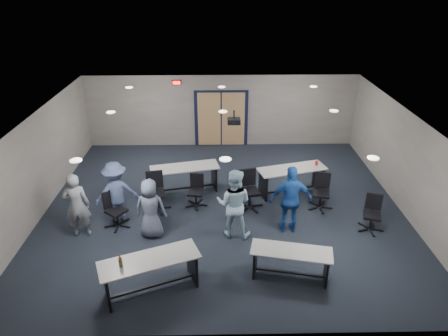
{
  "coord_description": "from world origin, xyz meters",
  "views": [
    {
      "loc": [
        -0.16,
        -9.76,
        6.1
      ],
      "look_at": [
        0.01,
        -0.3,
        1.37
      ],
      "focal_mm": 32.0,
      "sensor_mm": 36.0,
      "label": 1
    }
  ],
  "objects_px": {
    "chair_loose_left": "(116,210)",
    "person_lightblue": "(234,203)",
    "table_front_left": "(150,269)",
    "table_back_left": "(185,175)",
    "chair_back_b": "(196,191)",
    "chair_loose_right": "(372,214)",
    "table_back_right": "(292,176)",
    "person_back": "(116,192)",
    "table_front_right": "(291,259)",
    "chair_back_c": "(250,190)",
    "person_plaid": "(151,209)",
    "chair_back_d": "(321,192)",
    "person_gray": "(77,205)",
    "person_navy": "(291,200)",
    "chair_back_a": "(156,193)"
  },
  "relations": [
    {
      "from": "chair_loose_left",
      "to": "person_lightblue",
      "type": "bearing_deg",
      "value": -59.82
    },
    {
      "from": "table_front_right",
      "to": "table_back_right",
      "type": "bearing_deg",
      "value": 91.87
    },
    {
      "from": "chair_back_b",
      "to": "person_back",
      "type": "bearing_deg",
      "value": -151.91
    },
    {
      "from": "person_lightblue",
      "to": "person_navy",
      "type": "height_order",
      "value": "same"
    },
    {
      "from": "table_front_right",
      "to": "chair_back_c",
      "type": "xyz_separation_m",
      "value": [
        -0.67,
        2.85,
        0.08
      ]
    },
    {
      "from": "table_front_right",
      "to": "table_back_right",
      "type": "distance_m",
      "value": 3.74
    },
    {
      "from": "person_gray",
      "to": "chair_back_a",
      "type": "bearing_deg",
      "value": -156.36
    },
    {
      "from": "table_front_left",
      "to": "person_back",
      "type": "bearing_deg",
      "value": 93.16
    },
    {
      "from": "chair_loose_right",
      "to": "person_gray",
      "type": "distance_m",
      "value": 7.45
    },
    {
      "from": "chair_back_b",
      "to": "chair_back_c",
      "type": "xyz_separation_m",
      "value": [
        1.52,
        -0.14,
        0.09
      ]
    },
    {
      "from": "chair_loose_left",
      "to": "chair_loose_right",
      "type": "xyz_separation_m",
      "value": [
        6.6,
        -0.3,
        -0.02
      ]
    },
    {
      "from": "chair_back_c",
      "to": "table_front_right",
      "type": "bearing_deg",
      "value": -89.5
    },
    {
      "from": "person_gray",
      "to": "person_navy",
      "type": "xyz_separation_m",
      "value": [
        5.32,
        0.09,
        0.05
      ]
    },
    {
      "from": "person_gray",
      "to": "person_plaid",
      "type": "xyz_separation_m",
      "value": [
        1.82,
        -0.05,
        -0.08
      ]
    },
    {
      "from": "chair_back_d",
      "to": "chair_loose_right",
      "type": "bearing_deg",
      "value": -31.57
    },
    {
      "from": "chair_loose_right",
      "to": "table_back_right",
      "type": "bearing_deg",
      "value": 149.17
    },
    {
      "from": "table_back_left",
      "to": "person_navy",
      "type": "xyz_separation_m",
      "value": [
        2.82,
        -2.1,
        0.35
      ]
    },
    {
      "from": "person_back",
      "to": "table_front_left",
      "type": "bearing_deg",
      "value": 94.74
    },
    {
      "from": "table_back_right",
      "to": "chair_loose_right",
      "type": "relative_size",
      "value": 2.2
    },
    {
      "from": "table_front_right",
      "to": "person_plaid",
      "type": "bearing_deg",
      "value": 165.54
    },
    {
      "from": "chair_loose_left",
      "to": "person_lightblue",
      "type": "xyz_separation_m",
      "value": [
        3.04,
        -0.42,
        0.41
      ]
    },
    {
      "from": "chair_loose_right",
      "to": "person_lightblue",
      "type": "bearing_deg",
      "value": -160.34
    },
    {
      "from": "table_back_left",
      "to": "person_back",
      "type": "xyz_separation_m",
      "value": [
        -1.68,
        -1.55,
        0.3
      ]
    },
    {
      "from": "table_back_right",
      "to": "person_back",
      "type": "distance_m",
      "value": 5.08
    },
    {
      "from": "table_front_right",
      "to": "chair_loose_right",
      "type": "distance_m",
      "value": 2.93
    },
    {
      "from": "chair_loose_right",
      "to": "person_gray",
      "type": "bearing_deg",
      "value": -161.77
    },
    {
      "from": "table_back_right",
      "to": "person_gray",
      "type": "height_order",
      "value": "person_gray"
    },
    {
      "from": "person_plaid",
      "to": "chair_back_a",
      "type": "bearing_deg",
      "value": -83.15
    },
    {
      "from": "chair_back_a",
      "to": "chair_back_d",
      "type": "bearing_deg",
      "value": -10.4
    },
    {
      "from": "chair_back_a",
      "to": "table_back_right",
      "type": "bearing_deg",
      "value": 2.29
    },
    {
      "from": "chair_back_b",
      "to": "chair_loose_right",
      "type": "xyz_separation_m",
      "value": [
        4.58,
        -1.29,
        0.02
      ]
    },
    {
      "from": "table_back_left",
      "to": "person_back",
      "type": "height_order",
      "value": "person_back"
    },
    {
      "from": "person_lightblue",
      "to": "person_navy",
      "type": "xyz_separation_m",
      "value": [
        1.44,
        0.15,
        0.0
      ]
    },
    {
      "from": "table_front_right",
      "to": "person_plaid",
      "type": "distance_m",
      "value": 3.63
    },
    {
      "from": "table_front_left",
      "to": "table_back_left",
      "type": "distance_m",
      "value": 4.25
    },
    {
      "from": "table_back_left",
      "to": "chair_back_d",
      "type": "xyz_separation_m",
      "value": [
        3.87,
        -1.05,
        -0.04
      ]
    },
    {
      "from": "table_front_right",
      "to": "chair_back_c",
      "type": "relative_size",
      "value": 1.61
    },
    {
      "from": "chair_back_d",
      "to": "table_back_left",
      "type": "bearing_deg",
      "value": 178.97
    },
    {
      "from": "table_front_left",
      "to": "chair_loose_right",
      "type": "bearing_deg",
      "value": -0.6
    },
    {
      "from": "chair_back_a",
      "to": "person_navy",
      "type": "bearing_deg",
      "value": -26.84
    },
    {
      "from": "chair_back_a",
      "to": "person_gray",
      "type": "xyz_separation_m",
      "value": [
        -1.77,
        -1.13,
        0.31
      ]
    },
    {
      "from": "table_front_left",
      "to": "chair_back_c",
      "type": "bearing_deg",
      "value": 32.63
    },
    {
      "from": "table_back_right",
      "to": "table_front_right",
      "type": "bearing_deg",
      "value": -115.18
    },
    {
      "from": "person_plaid",
      "to": "person_back",
      "type": "xyz_separation_m",
      "value": [
        -1.0,
        0.7,
        0.07
      ]
    },
    {
      "from": "chair_back_d",
      "to": "person_plaid",
      "type": "relative_size",
      "value": 0.66
    },
    {
      "from": "chair_loose_left",
      "to": "person_gray",
      "type": "relative_size",
      "value": 0.58
    },
    {
      "from": "table_back_left",
      "to": "chair_loose_right",
      "type": "bearing_deg",
      "value": -36.3
    },
    {
      "from": "person_navy",
      "to": "table_front_left",
      "type": "bearing_deg",
      "value": 30.87
    },
    {
      "from": "chair_loose_right",
      "to": "person_navy",
      "type": "xyz_separation_m",
      "value": [
        -2.12,
        0.04,
        0.43
      ]
    },
    {
      "from": "chair_back_b",
      "to": "person_lightblue",
      "type": "height_order",
      "value": "person_lightblue"
    }
  ]
}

